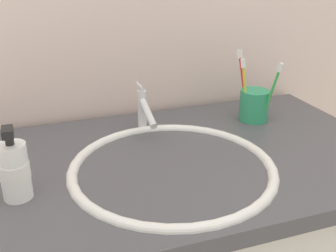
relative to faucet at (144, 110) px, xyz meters
The scene contains 8 objects.
tiled_wall_back 0.28m from the faucet, 79.96° to the left, with size 2.24×0.04×2.40m, color beige.
sink_basin 0.24m from the faucet, 90.00° to the right, with size 0.46×0.46×0.11m.
faucet is the anchor object (origin of this frame).
toothbrush_cup 0.32m from the faucet, ahead, with size 0.08×0.08×0.09m, color #2D9966.
toothbrush_red 0.30m from the faucet, ahead, with size 0.04×0.04×0.19m.
toothbrush_green 0.35m from the faucet, 12.73° to the right, with size 0.03×0.05×0.17m.
toothbrush_yellow 0.29m from the faucet, ahead, with size 0.03×0.02×0.17m.
soap_dispenser 0.40m from the faucet, 144.57° to the right, with size 0.06×0.06×0.15m.
Camera 1 is at (-0.30, -0.79, 1.36)m, focal length 43.37 mm.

